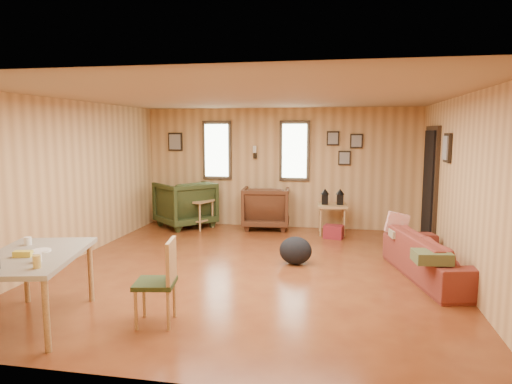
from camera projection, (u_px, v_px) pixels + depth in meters
room at (266, 183)px, 6.53m from camera, size 5.54×6.04×2.44m
sofa at (437, 250)px, 6.00m from camera, size 1.03×2.07×0.78m
recliner_brown at (266, 205)px, 9.14m from camera, size 0.98×0.93×0.93m
recliner_green at (185, 202)px, 9.29m from camera, size 1.36×1.37×1.03m
end_table at (197, 209)px, 9.14m from camera, size 0.71×0.68×0.71m
side_table at (332, 203)px, 8.60m from camera, size 0.58×0.58×0.87m
cooler at (334, 232)px, 8.30m from camera, size 0.38×0.31×0.24m
backpack at (296, 251)px, 6.66m from camera, size 0.57×0.50×0.41m
sofa_pillows at (414, 241)px, 5.99m from camera, size 0.63×1.78×0.36m
dining_table at (32, 261)px, 4.51m from camera, size 1.16×1.58×0.93m
dining_chair at (162, 277)px, 4.56m from camera, size 0.45×0.45×0.87m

